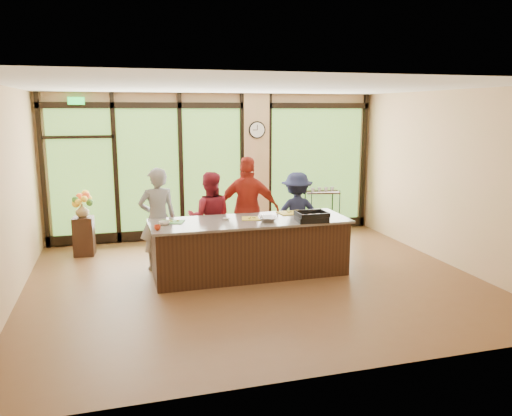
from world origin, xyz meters
TOP-DOWN VIEW (x-y plane):
  - floor at (0.00, 0.00)m, footprint 7.00×7.00m
  - ceiling at (0.00, 0.00)m, footprint 7.00×7.00m
  - back_wall at (0.00, 3.00)m, footprint 7.00×0.00m
  - left_wall at (-3.50, 0.00)m, footprint 0.00×6.00m
  - right_wall at (3.50, 0.00)m, footprint 0.00×6.00m
  - window_wall at (0.16, 2.95)m, footprint 6.90×0.12m
  - island_base at (0.00, 0.30)m, footprint 3.10×1.00m
  - countertop at (0.00, 0.30)m, footprint 3.20×1.10m
  - wall_clock at (0.85, 2.87)m, footprint 0.36×0.04m
  - cook_left at (-1.41, 0.99)m, footprint 0.67×0.48m
  - cook_midleft at (-0.50, 1.15)m, footprint 0.91×0.78m
  - cook_midright at (0.16, 1.02)m, footprint 1.19×0.87m
  - cook_right at (1.11, 1.12)m, footprint 1.09×0.75m
  - roasting_pan at (0.92, -0.08)m, footprint 0.51×0.41m
  - mixing_bowl at (0.25, 0.12)m, footprint 0.39×0.39m
  - cutting_board_left at (-1.24, 0.46)m, footprint 0.43×0.38m
  - cutting_board_center at (0.08, 0.35)m, footprint 0.45×0.38m
  - cutting_board_right at (0.82, 0.62)m, footprint 0.46×0.37m
  - prep_bowl_near at (-1.37, 0.32)m, footprint 0.22×0.22m
  - prep_bowl_mid at (0.34, 0.35)m, footprint 0.17×0.17m
  - prep_bowl_far at (-0.37, 0.40)m, footprint 0.12×0.12m
  - red_ramekin at (-1.50, -0.01)m, footprint 0.13×0.13m
  - flower_stand at (-2.68, 2.22)m, footprint 0.39×0.39m
  - flower_vase at (-2.68, 2.22)m, footprint 0.27×0.27m
  - bar_cart at (2.32, 2.75)m, footprint 0.80×0.58m

SIDE VIEW (x-z plane):
  - floor at x=0.00m, z-range 0.00..0.00m
  - flower_stand at x=-2.68m, z-range 0.00..0.72m
  - island_base at x=0.00m, z-range 0.00..0.88m
  - bar_cart at x=2.32m, z-range 0.10..1.09m
  - cook_right at x=1.11m, z-range 0.00..1.56m
  - cook_midleft at x=-0.50m, z-range 0.00..1.62m
  - flower_vase at x=-2.68m, z-range 0.72..0.98m
  - cook_left at x=-1.41m, z-range 0.00..1.74m
  - countertop at x=0.00m, z-range 0.88..0.92m
  - cutting_board_left at x=-1.24m, z-range 0.92..0.93m
  - cutting_board_center at x=0.08m, z-range 0.92..0.93m
  - cutting_board_right at x=0.82m, z-range 0.92..0.93m
  - prep_bowl_far at x=-0.37m, z-range 0.92..0.95m
  - cook_midright at x=0.16m, z-range 0.00..1.87m
  - prep_bowl_mid at x=0.34m, z-range 0.92..0.96m
  - prep_bowl_near at x=-1.37m, z-range 0.92..0.97m
  - mixing_bowl at x=0.25m, z-range 0.92..0.99m
  - red_ramekin at x=-1.50m, z-range 0.92..1.00m
  - roasting_pan at x=0.92m, z-range 0.92..1.01m
  - window_wall at x=0.16m, z-range -0.11..2.89m
  - back_wall at x=0.00m, z-range -2.00..5.00m
  - left_wall at x=-3.50m, z-range -1.50..4.50m
  - right_wall at x=3.50m, z-range -1.50..4.50m
  - wall_clock at x=0.85m, z-range 2.07..2.43m
  - ceiling at x=0.00m, z-range 3.00..3.00m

